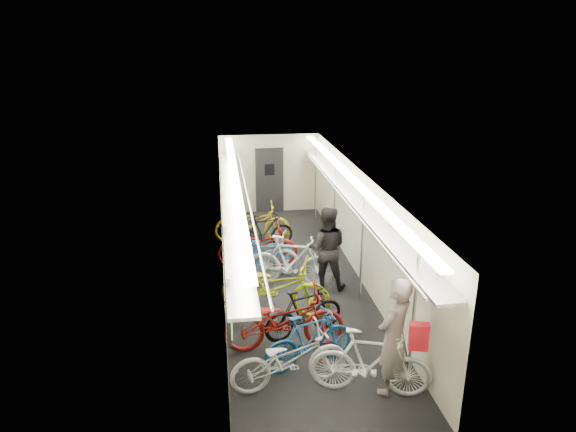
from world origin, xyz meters
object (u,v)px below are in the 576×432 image
object	(u,v)px
passenger_mid	(326,248)
backpack	(419,336)
bicycle_1	(309,340)
bicycle_0	(290,359)
passenger_near	(394,337)

from	to	relation	value
passenger_mid	backpack	size ratio (longest dim) A/B	4.76
bicycle_1	backpack	distance (m)	2.00
passenger_mid	backpack	world-z (taller)	passenger_mid
bicycle_0	bicycle_1	world-z (taller)	bicycle_1
bicycle_0	backpack	world-z (taller)	backpack
bicycle_1	passenger_near	xyz separation A→B (m)	(1.12, -0.77, 0.45)
bicycle_0	backpack	distance (m)	2.01
bicycle_0	backpack	xyz separation A→B (m)	(1.62, -0.88, 0.80)
bicycle_0	passenger_mid	size ratio (longest dim) A/B	1.02
passenger_mid	bicycle_1	bearing A→B (deg)	84.93
bicycle_0	passenger_mid	world-z (taller)	passenger_mid
bicycle_1	passenger_near	world-z (taller)	passenger_near
bicycle_0	passenger_near	xyz separation A→B (m)	(1.50, -0.31, 0.45)
bicycle_1	backpack	size ratio (longest dim) A/B	4.25
passenger_near	backpack	distance (m)	0.68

